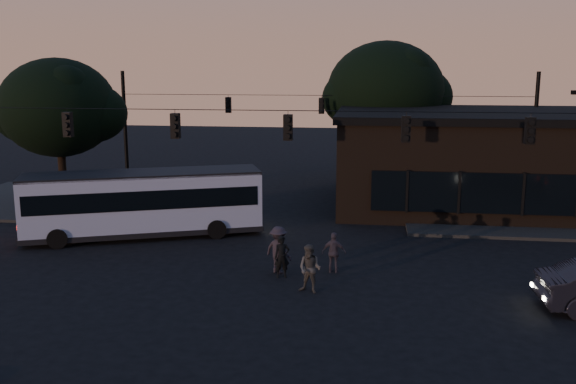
# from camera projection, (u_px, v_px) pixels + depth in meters

# --- Properties ---
(ground) EXTENTS (120.00, 120.00, 0.00)m
(ground) POSITION_uv_depth(u_px,v_px,m) (273.00, 300.00, 21.98)
(ground) COLOR black
(ground) RESTS_ON ground
(sidewalk_far_right) EXTENTS (14.00, 10.00, 0.15)m
(sidewalk_far_right) POSITION_uv_depth(u_px,v_px,m) (537.00, 215.00, 34.02)
(sidewalk_far_right) COLOR black
(sidewalk_far_right) RESTS_ON ground
(sidewalk_far_left) EXTENTS (14.00, 10.00, 0.15)m
(sidewalk_far_left) POSITION_uv_depth(u_px,v_px,m) (73.00, 201.00, 37.38)
(sidewalk_far_left) COLOR black
(sidewalk_far_left) RESTS_ON ground
(building) EXTENTS (15.40, 10.41, 5.40)m
(building) POSITION_uv_depth(u_px,v_px,m) (476.00, 159.00, 35.80)
(building) COLOR black
(building) RESTS_ON ground
(tree_behind) EXTENTS (7.60, 7.60, 9.43)m
(tree_behind) POSITION_uv_depth(u_px,v_px,m) (386.00, 91.00, 41.62)
(tree_behind) COLOR black
(tree_behind) RESTS_ON ground
(tree_left) EXTENTS (6.40, 6.40, 8.30)m
(tree_left) POSITION_uv_depth(u_px,v_px,m) (58.00, 108.00, 35.32)
(tree_left) COLOR black
(tree_left) RESTS_ON ground
(signal_rig_near) EXTENTS (26.24, 0.30, 7.50)m
(signal_rig_near) POSITION_uv_depth(u_px,v_px,m) (288.00, 156.00, 24.99)
(signal_rig_near) COLOR black
(signal_rig_near) RESTS_ON ground
(signal_rig_far) EXTENTS (26.24, 0.30, 7.50)m
(signal_rig_far) POSITION_uv_depth(u_px,v_px,m) (321.00, 124.00, 40.58)
(signal_rig_far) COLOR black
(signal_rig_far) RESTS_ON ground
(bus) EXTENTS (11.05, 6.25, 3.06)m
(bus) POSITION_uv_depth(u_px,v_px,m) (144.00, 200.00, 29.81)
(bus) COLOR #8C94B3
(bus) RESTS_ON ground
(pedestrian_a) EXTENTS (0.68, 0.55, 1.62)m
(pedestrian_a) POSITION_uv_depth(u_px,v_px,m) (282.00, 257.00, 24.20)
(pedestrian_a) COLOR black
(pedestrian_a) RESTS_ON ground
(pedestrian_b) EXTENTS (1.01, 0.90, 1.74)m
(pedestrian_b) POSITION_uv_depth(u_px,v_px,m) (310.00, 269.00, 22.61)
(pedestrian_b) COLOR #3A3835
(pedestrian_b) RESTS_ON ground
(pedestrian_c) EXTENTS (0.96, 0.45, 1.60)m
(pedestrian_c) POSITION_uv_depth(u_px,v_px,m) (334.00, 252.00, 24.79)
(pedestrian_c) COLOR #362F3A
(pedestrian_c) RESTS_ON ground
(pedestrian_d) EXTENTS (1.38, 1.22, 1.85)m
(pedestrian_d) POSITION_uv_depth(u_px,v_px,m) (279.00, 250.00, 24.70)
(pedestrian_d) COLOR black
(pedestrian_d) RESTS_ON ground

